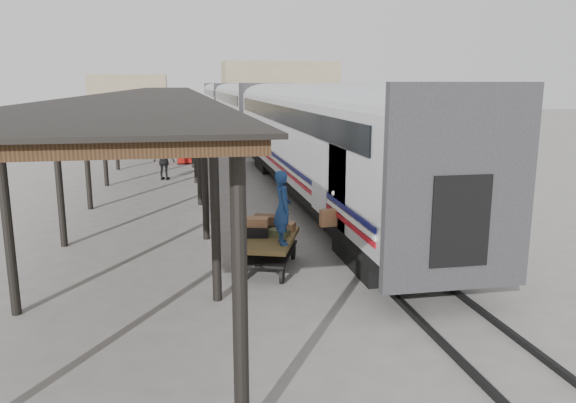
# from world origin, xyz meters

# --- Properties ---
(ground) EXTENTS (160.00, 160.00, 0.00)m
(ground) POSITION_xyz_m (0.00, 0.00, 0.00)
(ground) COLOR slate
(ground) RESTS_ON ground
(train) EXTENTS (3.45, 76.01, 4.01)m
(train) POSITION_xyz_m (3.19, 33.79, 2.69)
(train) COLOR silver
(train) RESTS_ON ground
(canopy) EXTENTS (4.90, 64.30, 4.15)m
(canopy) POSITION_xyz_m (-3.40, 24.00, 4.00)
(canopy) COLOR #422B19
(canopy) RESTS_ON ground
(rails) EXTENTS (1.54, 150.00, 0.12)m
(rails) POSITION_xyz_m (3.20, 34.00, 0.06)
(rails) COLOR black
(rails) RESTS_ON ground
(building_far) EXTENTS (18.00, 10.00, 8.00)m
(building_far) POSITION_xyz_m (14.00, 78.00, 4.00)
(building_far) COLOR tan
(building_far) RESTS_ON ground
(building_left) EXTENTS (12.00, 8.00, 6.00)m
(building_left) POSITION_xyz_m (-10.00, 82.00, 3.00)
(building_left) COLOR tan
(building_left) RESTS_ON ground
(baggage_cart) EXTENTS (1.98, 2.68, 0.86)m
(baggage_cart) POSITION_xyz_m (0.06, -0.19, 0.65)
(baggage_cart) COLOR brown
(baggage_cart) RESTS_ON ground
(suitcase_stack) EXTENTS (1.46, 1.15, 0.46)m
(suitcase_stack) POSITION_xyz_m (0.05, 0.18, 1.04)
(suitcase_stack) COLOR #333335
(suitcase_stack) RESTS_ON baggage_cart
(luggage_tug) EXTENTS (0.85, 1.38, 1.21)m
(luggage_tug) POSITION_xyz_m (-1.85, 19.97, 0.56)
(luggage_tug) COLOR maroon
(luggage_tug) RESTS_ON ground
(porter) EXTENTS (0.44, 0.66, 1.78)m
(porter) POSITION_xyz_m (0.31, -0.84, 1.75)
(porter) COLOR navy
(porter) RESTS_ON baggage_cart
(pedestrian) EXTENTS (1.17, 0.86, 1.85)m
(pedestrian) POSITION_xyz_m (-2.84, 14.15, 0.92)
(pedestrian) COLOR black
(pedestrian) RESTS_ON ground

